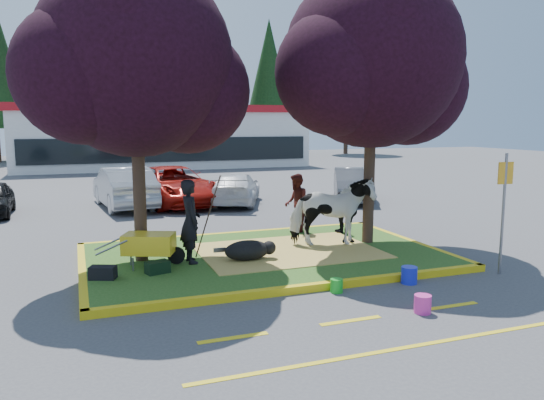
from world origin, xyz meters
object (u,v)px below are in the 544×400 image
object	(u,v)px
cow	(332,212)
calf	(247,250)
sign_post	(504,200)
bucket_green	(336,286)
wheelbarrow	(150,244)
handler	(190,221)
car_silver	(124,187)
bucket_pink	(423,304)
bucket_blue	(409,275)

from	to	relation	value
cow	calf	size ratio (longest dim) A/B	1.96
sign_post	bucket_green	bearing A→B (deg)	-178.20
wheelbarrow	bucket_green	bearing A→B (deg)	-16.34
handler	cow	bearing A→B (deg)	-87.18
bucket_green	car_silver	size ratio (longest dim) A/B	0.06
calf	sign_post	world-z (taller)	sign_post
calf	bucket_green	distance (m)	2.56
calf	wheelbarrow	distance (m)	2.14
wheelbarrow	bucket_pink	size ratio (longest dim) A/B	6.02
cow	bucket_blue	distance (m)	3.08
handler	bucket_pink	size ratio (longest dim) A/B	5.91
calf	handler	bearing A→B (deg)	148.52
handler	car_silver	distance (m)	9.32
cow	car_silver	distance (m)	9.90
bucket_blue	wheelbarrow	bearing A→B (deg)	151.81
calf	bucket_blue	size ratio (longest dim) A/B	3.04
handler	sign_post	bearing A→B (deg)	-116.60
sign_post	bucket_green	distance (m)	4.11
bucket_green	bucket_pink	world-z (taller)	bucket_pink
wheelbarrow	calf	bearing A→B (deg)	16.23
cow	wheelbarrow	bearing A→B (deg)	107.34
wheelbarrow	sign_post	xyz separation A→B (m)	(7.00, -2.68, 0.96)
sign_post	calf	bearing A→B (deg)	156.96
bucket_pink	car_silver	bearing A→B (deg)	105.61
cow	car_silver	xyz separation A→B (m)	(-4.24, 8.95, -0.24)
bucket_green	calf	bearing A→B (deg)	114.17
bucket_green	bucket_blue	distance (m)	1.64
wheelbarrow	bucket_blue	bearing A→B (deg)	-5.38
cow	calf	bearing A→B (deg)	117.02
handler	bucket_pink	distance (m)	5.23
bucket_blue	bucket_green	bearing A→B (deg)	180.00
sign_post	car_silver	xyz separation A→B (m)	(-6.71, 12.01, -0.82)
cow	bucket_pink	size ratio (longest dim) A/B	6.55
cow	bucket_green	world-z (taller)	cow
cow	bucket_green	distance (m)	3.36
cow	handler	world-z (taller)	handler
cow	bucket_blue	bearing A→B (deg)	-162.20
bucket_pink	bucket_blue	world-z (taller)	bucket_blue
calf	bucket_blue	world-z (taller)	calf
wheelbarrow	bucket_green	size ratio (longest dim) A/B	7.16
cow	handler	xyz separation A→B (m)	(-3.63, -0.35, 0.06)
calf	sign_post	size ratio (longest dim) A/B	0.40
wheelbarrow	bucket_green	xyz separation A→B (m)	(3.15, -2.57, -0.51)
sign_post	bucket_blue	distance (m)	2.63
cow	wheelbarrow	world-z (taller)	cow
handler	wheelbarrow	distance (m)	0.99
cow	car_silver	bearing A→B (deg)	37.91
handler	bucket_pink	world-z (taller)	handler
bucket_blue	car_silver	xyz separation A→B (m)	(-4.51, 11.89, 0.61)
bucket_green	car_silver	world-z (taller)	car_silver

